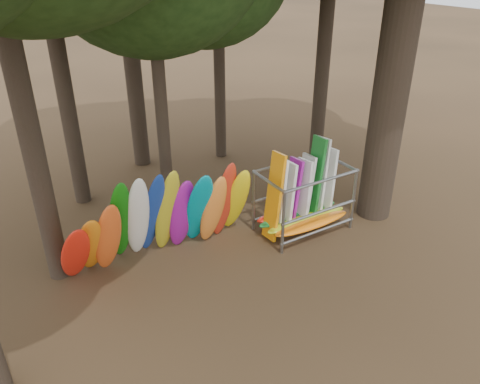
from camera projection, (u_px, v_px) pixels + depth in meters
ground at (266, 258)px, 13.14m from camera, size 120.00×120.00×0.00m
kayak_row at (161, 219)px, 12.49m from camera, size 5.47×1.99×3.11m
storage_rack at (303, 201)px, 14.09m from camera, size 2.92×1.50×2.83m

